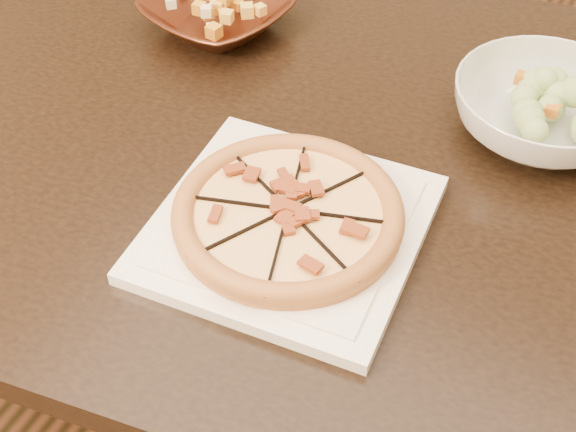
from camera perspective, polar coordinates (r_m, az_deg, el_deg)
name	(u,v)px	position (r m, az deg, el deg)	size (l,w,h in m)	color
dining_table	(261,177)	(1.19, -1.92, 2.81)	(1.59, 1.14, 0.75)	black
plate	(288,227)	(0.97, 0.00, -0.81)	(0.33, 0.33, 0.02)	white
pizza	(288,214)	(0.95, 0.00, 0.17)	(0.28, 0.28, 0.03)	#AC702C
bronze_bowl	(217,14)	(1.32, -5.04, 14.15)	(0.22, 0.22, 0.05)	#5E2D1C
salad_bowl	(544,111)	(1.14, 17.73, 7.15)	(0.25, 0.25, 0.08)	silver
salad	(553,76)	(1.11, 18.34, 9.41)	(0.12, 0.12, 0.04)	#9AB862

